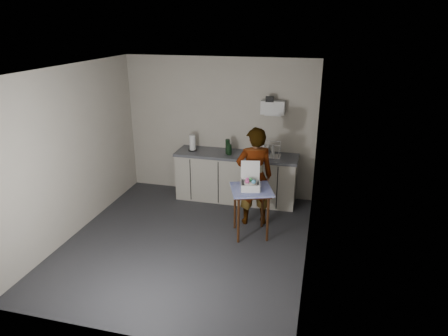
% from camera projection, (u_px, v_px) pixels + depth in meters
% --- Properties ---
extents(ground, '(4.00, 4.00, 0.00)m').
position_uv_depth(ground, '(186.00, 242.00, 6.14)').
color(ground, '#27282C').
rests_on(ground, ground).
extents(wall_back, '(3.60, 0.02, 2.60)m').
position_uv_depth(wall_back, '(219.00, 128.00, 7.49)').
color(wall_back, '#B7AE9F').
rests_on(wall_back, ground).
extents(wall_right, '(0.02, 4.00, 2.60)m').
position_uv_depth(wall_right, '(311.00, 173.00, 5.27)').
color(wall_right, '#B7AE9F').
rests_on(wall_right, ground).
extents(wall_left, '(0.02, 4.00, 2.60)m').
position_uv_depth(wall_left, '(73.00, 152.00, 6.10)').
color(wall_left, '#B7AE9F').
rests_on(wall_left, ground).
extents(ceiling, '(3.60, 4.00, 0.01)m').
position_uv_depth(ceiling, '(180.00, 69.00, 5.23)').
color(ceiling, white).
rests_on(ceiling, wall_back).
extents(kitchen_counter, '(2.24, 0.62, 0.91)m').
position_uv_depth(kitchen_counter, '(236.00, 178.00, 7.44)').
color(kitchen_counter, black).
rests_on(kitchen_counter, ground).
extents(wall_shelf, '(0.42, 0.18, 0.37)m').
position_uv_depth(wall_shelf, '(273.00, 108.00, 7.04)').
color(wall_shelf, white).
rests_on(wall_shelf, ground).
extents(side_table, '(0.78, 0.78, 0.79)m').
position_uv_depth(side_table, '(251.00, 195.00, 6.12)').
color(side_table, '#3D1E0D').
rests_on(side_table, ground).
extents(standing_man, '(0.70, 0.57, 1.65)m').
position_uv_depth(standing_man, '(254.00, 177.00, 6.44)').
color(standing_man, '#B2A593').
rests_on(standing_man, ground).
extents(soap_bottle, '(0.10, 0.10, 0.26)m').
position_uv_depth(soap_bottle, '(229.00, 148.00, 7.18)').
color(soap_bottle, black).
rests_on(soap_bottle, kitchen_counter).
extents(soda_can, '(0.06, 0.06, 0.11)m').
position_uv_depth(soda_can, '(229.00, 151.00, 7.24)').
color(soda_can, red).
rests_on(soda_can, kitchen_counter).
extents(dark_bottle, '(0.08, 0.08, 0.27)m').
position_uv_depth(dark_bottle, '(228.00, 146.00, 7.24)').
color(dark_bottle, black).
rests_on(dark_bottle, kitchen_counter).
extents(paper_towel, '(0.17, 0.17, 0.30)m').
position_uv_depth(paper_towel, '(193.00, 143.00, 7.41)').
color(paper_towel, black).
rests_on(paper_towel, kitchen_counter).
extents(dish_rack, '(0.38, 0.29, 0.27)m').
position_uv_depth(dish_rack, '(269.00, 153.00, 7.10)').
color(dish_rack, white).
rests_on(dish_rack, kitchen_counter).
extents(bakery_box, '(0.34, 0.35, 0.41)m').
position_uv_depth(bakery_box, '(250.00, 183.00, 6.05)').
color(bakery_box, white).
rests_on(bakery_box, side_table).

